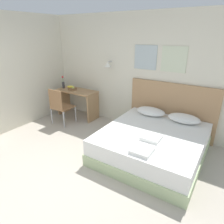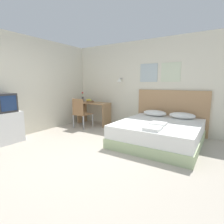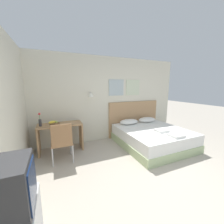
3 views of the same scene
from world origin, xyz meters
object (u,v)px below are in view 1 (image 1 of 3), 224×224
(flower_vase, at_px, (63,83))
(pillow_left, at_px, (151,111))
(folded_towel_near_foot, at_px, (151,138))
(desk, at_px, (77,98))
(pillow_right, at_px, (184,118))
(fruit_bowl, at_px, (72,88))
(headboard, at_px, (171,110))
(bed, at_px, (152,143))
(desk_chair, at_px, (59,105))
(folded_towel_mid_bed, at_px, (142,150))

(flower_vase, bearing_deg, pillow_left, 1.42)
(folded_towel_near_foot, distance_m, desk, 2.76)
(pillow_left, xyz_separation_m, desk, (-2.14, -0.03, -0.07))
(pillow_right, bearing_deg, pillow_left, 180.00)
(pillow_right, bearing_deg, fruit_bowl, -178.89)
(headboard, height_order, fruit_bowl, headboard)
(bed, height_order, desk, desk)
(desk_chair, height_order, flower_vase, flower_vase)
(flower_vase, bearing_deg, fruit_bowl, 1.12)
(pillow_left, relative_size, flower_vase, 1.87)
(bed, relative_size, fruit_bowl, 7.10)
(headboard, bearing_deg, pillow_right, -37.83)
(pillow_left, relative_size, desk, 0.57)
(folded_towel_mid_bed, bearing_deg, folded_towel_near_foot, 94.46)
(folded_towel_near_foot, height_order, flower_vase, flower_vase)
(bed, height_order, desk_chair, desk_chair)
(pillow_right, relative_size, folded_towel_mid_bed, 2.05)
(bed, distance_m, headboard, 1.07)
(pillow_right, height_order, folded_towel_near_foot, pillow_right)
(pillow_left, relative_size, folded_towel_near_foot, 1.97)
(folded_towel_mid_bed, bearing_deg, pillow_right, 80.33)
(pillow_left, height_order, flower_vase, flower_vase)
(folded_towel_near_foot, relative_size, desk, 0.29)
(fruit_bowl, bearing_deg, headboard, 7.32)
(fruit_bowl, distance_m, flower_vase, 0.33)
(headboard, distance_m, desk, 2.52)
(pillow_right, distance_m, folded_towel_mid_bed, 1.50)
(fruit_bowl, bearing_deg, desk_chair, -78.23)
(desk_chair, distance_m, fruit_bowl, 0.69)
(folded_towel_near_foot, height_order, fruit_bowl, fruit_bowl)
(pillow_right, bearing_deg, flower_vase, -178.89)
(fruit_bowl, bearing_deg, folded_towel_mid_bed, -27.30)
(pillow_right, distance_m, flower_vase, 3.33)
(folded_towel_near_foot, distance_m, desk_chair, 2.60)
(bed, bearing_deg, desk_chair, 178.87)
(folded_towel_near_foot, distance_m, flower_vase, 3.20)
(pillow_left, xyz_separation_m, folded_towel_mid_bed, (0.47, -1.48, -0.05))
(headboard, xyz_separation_m, pillow_right, (0.36, -0.28, -0.02))
(pillow_left, xyz_separation_m, fruit_bowl, (-2.27, -0.06, 0.21))
(pillow_left, distance_m, folded_towel_near_foot, 1.12)
(bed, bearing_deg, desk, 164.27)
(bed, xyz_separation_m, folded_towel_mid_bed, (0.11, -0.74, 0.29))
(pillow_left, xyz_separation_m, folded_towel_near_foot, (0.44, -1.03, -0.05))
(headboard, xyz_separation_m, desk, (-2.50, -0.31, -0.09))
(headboard, height_order, flower_vase, headboard)
(headboard, distance_m, fruit_bowl, 2.66)
(flower_vase, bearing_deg, bed, -12.70)
(flower_vase, bearing_deg, desk_chair, -53.82)
(folded_towel_near_foot, bearing_deg, headboard, 93.27)
(pillow_right, distance_m, folded_towel_near_foot, 1.07)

